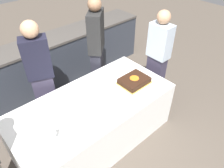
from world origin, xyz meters
TOP-DOWN VIEW (x-y plane):
  - ground_plane at (0.00, 0.00)m, footprint 14.00×14.00m
  - back_counter at (0.00, 1.59)m, footprint 4.40×0.58m
  - dining_table at (0.00, 0.00)m, footprint 2.14×1.03m
  - cake at (0.67, -0.09)m, footprint 0.42×0.34m
  - plate_stack at (-0.25, 0.03)m, footprint 0.24×0.24m
  - wine_glass at (-0.66, -0.21)m, footprint 0.07×0.07m
  - side_plate_near_cake at (0.75, 0.19)m, footprint 0.18×0.18m
  - person_cutting_cake at (0.67, 0.73)m, footprint 0.44×0.42m
  - person_seated_right at (1.29, 0.00)m, footprint 0.20×0.33m
  - person_standing_back at (-0.30, 0.73)m, footprint 0.39×0.31m

SIDE VIEW (x-z plane):
  - ground_plane at x=0.00m, z-range 0.00..0.00m
  - dining_table at x=0.00m, z-range 0.00..0.74m
  - back_counter at x=0.00m, z-range 0.00..0.92m
  - side_plate_near_cake at x=0.75m, z-range 0.74..0.74m
  - cake at x=0.67m, z-range 0.74..0.82m
  - plate_stack at x=-0.25m, z-range 0.74..0.82m
  - person_seated_right at x=1.29m, z-range 0.04..1.64m
  - wine_glass at x=-0.66m, z-range 0.77..0.95m
  - person_standing_back at x=-0.30m, z-range 0.05..1.71m
  - person_cutting_cake at x=0.67m, z-range 0.03..1.76m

